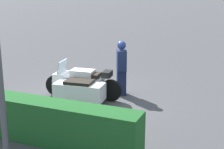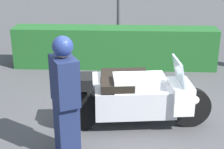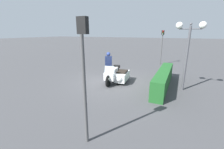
% 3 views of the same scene
% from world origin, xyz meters
% --- Properties ---
extents(ground_plane, '(160.00, 160.00, 0.00)m').
position_xyz_m(ground_plane, '(0.00, 0.00, 0.00)').
color(ground_plane, '#424244').
extents(police_motorcycle, '(2.46, 1.24, 1.16)m').
position_xyz_m(police_motorcycle, '(0.10, 0.34, 0.47)').
color(police_motorcycle, black).
rests_on(police_motorcycle, ground).
extents(officer_rider, '(0.47, 0.55, 1.73)m').
position_xyz_m(officer_rider, '(-0.86, -0.76, 0.91)').
color(officer_rider, '#192347').
rests_on(officer_rider, ground).
extents(hedge_bush_curbside, '(4.78, 0.63, 0.96)m').
position_xyz_m(hedge_bush_curbside, '(-0.35, 2.99, 0.48)').
color(hedge_bush_curbside, '#1E5623').
rests_on(hedge_bush_curbside, ground).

